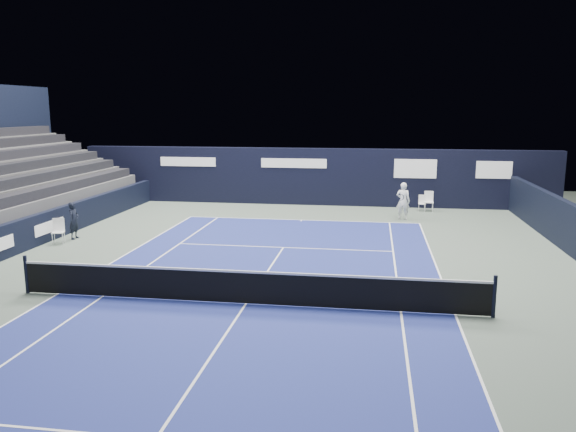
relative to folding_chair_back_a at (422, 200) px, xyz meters
name	(u,v)px	position (x,y,z in m)	size (l,w,h in m)	color
ground	(260,282)	(-5.86, -13.34, -0.55)	(48.00, 48.00, 0.00)	#4A594F
court_surface	(246,304)	(-5.86, -15.34, -0.55)	(10.97, 23.77, 0.01)	navy
folding_chair_back_a	(422,200)	(0.00, 0.00, 0.00)	(0.39, 0.42, 0.83)	white
folding_chair_back_b	(429,200)	(0.33, -0.01, 0.03)	(0.47, 0.45, 1.03)	white
line_judge_chair	(58,229)	(-14.70, -9.54, 0.01)	(0.55, 0.54, 0.99)	white
line_judge	(74,221)	(-14.49, -8.72, 0.20)	(0.55, 0.36, 1.50)	black
court_markings	(246,304)	(-5.86, -15.34, -0.54)	(11.03, 23.83, 0.00)	white
tennis_net	(246,286)	(-5.86, -15.34, -0.05)	(12.90, 0.10, 1.10)	black
back_sponsor_wall	(313,176)	(-5.85, 1.16, 1.00)	(26.00, 0.63, 3.10)	black
side_barrier_left	(45,227)	(-15.35, -9.36, 0.05)	(0.33, 22.00, 1.20)	black
tennis_player	(403,201)	(-1.10, -2.52, 0.34)	(0.73, 0.90, 1.78)	white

